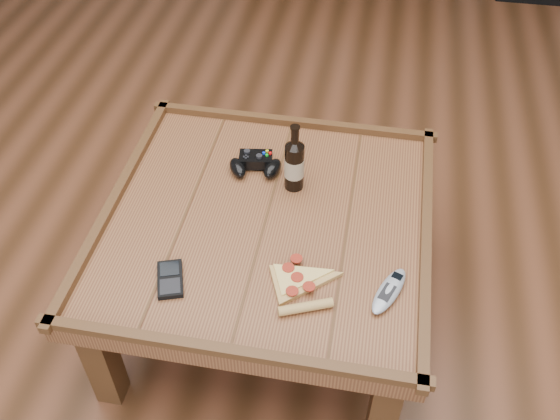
% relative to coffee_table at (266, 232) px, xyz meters
% --- Properties ---
extents(ground, '(6.00, 6.00, 0.00)m').
position_rel_coffee_table_xyz_m(ground, '(0.00, 0.00, -0.39)').
color(ground, '#432513').
rests_on(ground, ground).
extents(coffee_table, '(1.03, 1.03, 0.48)m').
position_rel_coffee_table_xyz_m(coffee_table, '(0.00, 0.00, 0.00)').
color(coffee_table, '#572D19').
rests_on(coffee_table, ground).
extents(beer_bottle, '(0.06, 0.06, 0.24)m').
position_rel_coffee_table_xyz_m(beer_bottle, '(0.06, 0.16, 0.16)').
color(beer_bottle, black).
rests_on(beer_bottle, coffee_table).
extents(game_controller, '(0.19, 0.14, 0.05)m').
position_rel_coffee_table_xyz_m(game_controller, '(-0.08, 0.22, 0.08)').
color(game_controller, black).
rests_on(game_controller, coffee_table).
extents(pizza_slice, '(0.25, 0.31, 0.03)m').
position_rel_coffee_table_xyz_m(pizza_slice, '(0.14, -0.24, 0.07)').
color(pizza_slice, tan).
rests_on(pizza_slice, coffee_table).
extents(smartphone, '(0.11, 0.14, 0.02)m').
position_rel_coffee_table_xyz_m(smartphone, '(-0.22, -0.29, 0.07)').
color(smartphone, black).
rests_on(smartphone, coffee_table).
extents(remote_control, '(0.12, 0.19, 0.03)m').
position_rel_coffee_table_xyz_m(remote_control, '(0.39, -0.22, 0.07)').
color(remote_control, '#9CA2A9').
rests_on(remote_control, coffee_table).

